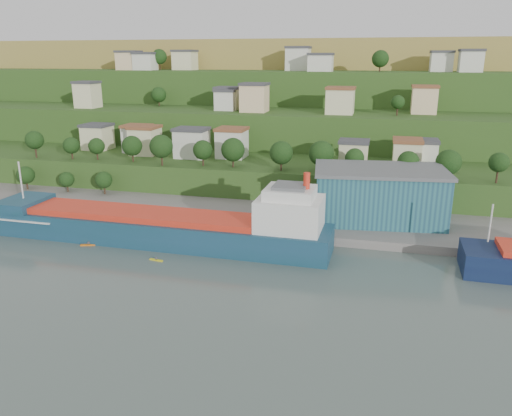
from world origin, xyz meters
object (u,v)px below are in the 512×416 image
(cargo_ship_near, at_px, (168,229))
(caravan, at_px, (28,204))
(warehouse, at_px, (379,194))
(kayak_orange, at_px, (89,244))

(cargo_ship_near, relative_size, caravan, 13.47)
(cargo_ship_near, bearing_deg, caravan, 166.72)
(caravan, bearing_deg, warehouse, 20.72)
(cargo_ship_near, bearing_deg, warehouse, 27.05)
(cargo_ship_near, bearing_deg, kayak_orange, -158.93)
(cargo_ship_near, relative_size, warehouse, 2.37)
(caravan, bearing_deg, kayak_orange, -17.52)
(cargo_ship_near, relative_size, kayak_orange, 21.46)
(caravan, relative_size, kayak_orange, 1.59)
(caravan, xyz_separation_m, kayak_orange, (28.86, -17.45, -2.29))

